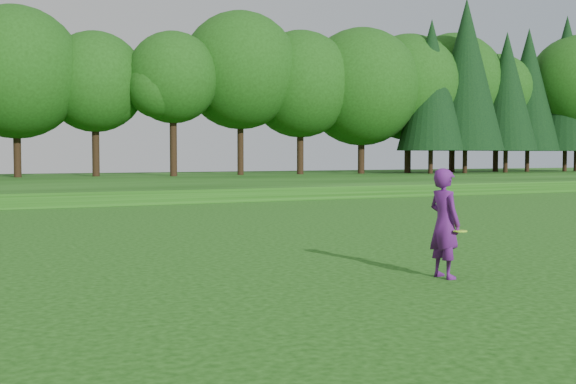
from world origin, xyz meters
name	(u,v)px	position (x,y,z in m)	size (l,w,h in m)	color
ground	(428,275)	(0.00, 0.00, 0.00)	(140.00, 140.00, 0.00)	#143F0C
berm	(79,184)	(0.00, 34.00, 0.30)	(130.00, 30.00, 0.60)	#143F0C
walking_path	(139,203)	(0.00, 20.00, 0.02)	(130.00, 1.60, 0.04)	gray
treeline	(66,61)	(0.00, 38.00, 8.10)	(104.00, 7.00, 15.00)	#17400E
woman	(444,223)	(0.04, -0.39, 0.93)	(0.47, 0.76, 1.87)	#58186E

